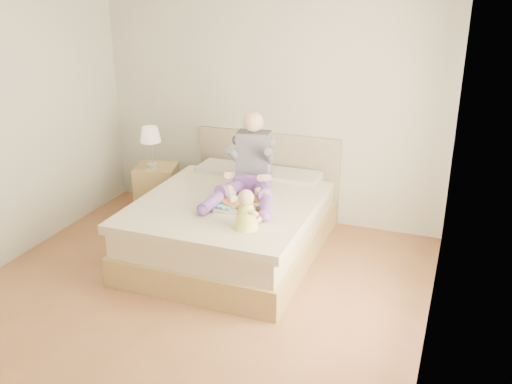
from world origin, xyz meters
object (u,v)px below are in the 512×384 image
(bed, at_px, (235,221))
(adult, at_px, (250,170))
(tray, at_px, (243,203))
(baby, at_px, (246,213))
(nightstand, at_px, (157,189))

(bed, bearing_deg, adult, 37.94)
(tray, xyz_separation_m, baby, (0.21, -0.44, 0.11))
(adult, bearing_deg, bed, -150.20)
(adult, height_order, tray, adult)
(tray, relative_size, baby, 1.62)
(bed, xyz_separation_m, tray, (0.20, -0.25, 0.33))
(adult, bearing_deg, tray, -87.15)
(bed, distance_m, adult, 0.56)
(adult, relative_size, tray, 1.79)
(bed, bearing_deg, nightstand, 154.52)
(adult, distance_m, tray, 0.41)
(baby, bearing_deg, bed, 134.71)
(nightstand, distance_m, adult, 1.58)
(nightstand, height_order, adult, adult)
(tray, distance_m, baby, 0.50)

